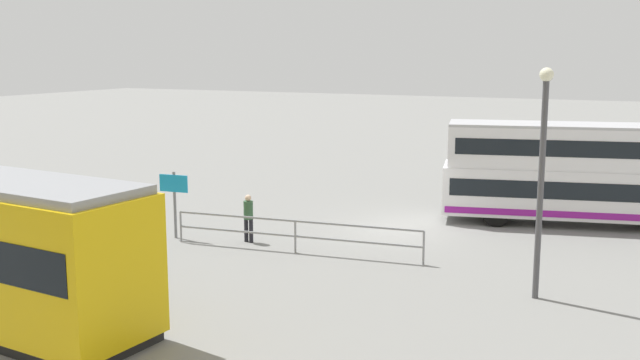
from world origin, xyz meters
name	(u,v)px	position (x,y,z in m)	size (l,w,h in m)	color
ground_plane	(401,230)	(0.00, 0.00, 0.00)	(160.00, 160.00, 0.00)	gray
double_decker_bus	(587,174)	(-5.89, -3.90, 1.94)	(10.76, 4.76, 3.77)	white
pedestrian_near_railing	(248,215)	(4.12, 3.81, 0.94)	(0.37, 0.37, 1.65)	black
pedestrian_railing	(295,230)	(2.06, 4.32, 0.74)	(8.37, 1.01, 1.08)	gray
info_sign	(174,193)	(6.72, 4.43, 1.61)	(1.08, 0.17, 2.34)	slate
street_lamp	(542,164)	(-5.69, 5.52, 3.57)	(0.36, 0.36, 6.02)	#4C4C51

